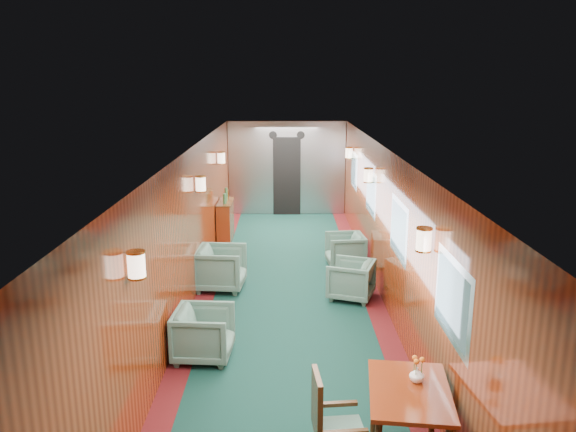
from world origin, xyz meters
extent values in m
plane|color=#0E332A|center=(0.00, 0.00, 0.00)|extent=(12.00, 12.00, 0.00)
cube|color=beige|center=(0.00, 0.00, 2.35)|extent=(3.00, 12.00, 0.10)
cube|color=beige|center=(0.00, 0.00, 2.36)|extent=(1.20, 12.00, 0.06)
cube|color=maroon|center=(0.00, 6.00, 1.20)|extent=(3.00, 0.10, 2.40)
cube|color=maroon|center=(-1.50, 0.00, 1.20)|extent=(0.10, 12.00, 2.40)
cube|color=maroon|center=(1.50, 0.00, 1.20)|extent=(0.10, 12.00, 2.40)
cube|color=#460E10|center=(-1.35, 0.00, 0.00)|extent=(0.30, 12.00, 0.01)
cube|color=#460E10|center=(1.35, 0.00, 0.00)|extent=(0.30, 12.00, 0.01)
cube|color=#A9ABB0|center=(0.00, 5.92, 1.20)|extent=(2.98, 0.12, 2.38)
cube|color=black|center=(0.00, 5.84, 1.00)|extent=(0.70, 0.06, 2.00)
cylinder|color=black|center=(-0.35, 5.85, 2.05)|extent=(0.20, 0.04, 0.20)
cylinder|color=black|center=(0.35, 5.85, 2.05)|extent=(0.20, 0.04, 0.20)
cube|color=silver|center=(1.49, -3.50, 1.45)|extent=(0.02, 1.10, 0.80)
cube|color=#435B65|center=(1.48, -3.50, 1.45)|extent=(0.01, 0.96, 0.66)
cube|color=silver|center=(1.49, -1.00, 1.45)|extent=(0.02, 1.10, 0.80)
cube|color=#435B65|center=(1.48, -1.00, 1.45)|extent=(0.01, 0.96, 0.66)
cube|color=silver|center=(1.49, 1.50, 1.45)|extent=(0.02, 1.10, 0.80)
cube|color=#435B65|center=(1.48, 1.50, 1.45)|extent=(0.01, 0.96, 0.66)
cube|color=silver|center=(1.49, 4.00, 1.45)|extent=(0.02, 1.10, 0.80)
cube|color=#435B65|center=(1.48, 4.00, 1.45)|extent=(0.01, 0.96, 0.66)
cylinder|color=#FFE6C6|center=(-1.40, -3.50, 1.80)|extent=(0.16, 0.16, 0.24)
cylinder|color=#B28832|center=(-1.40, -3.50, 1.68)|extent=(0.17, 0.17, 0.02)
cylinder|color=#FFE6C6|center=(1.40, -2.70, 1.80)|extent=(0.16, 0.16, 0.24)
cylinder|color=#B28832|center=(1.40, -2.70, 1.68)|extent=(0.17, 0.17, 0.02)
cylinder|color=#FFE6C6|center=(-1.40, 0.50, 1.80)|extent=(0.16, 0.16, 0.24)
cylinder|color=#B28832|center=(-1.40, 0.50, 1.68)|extent=(0.17, 0.17, 0.02)
cylinder|color=#FFE6C6|center=(1.40, 1.30, 1.80)|extent=(0.16, 0.16, 0.24)
cylinder|color=#B28832|center=(1.40, 1.30, 1.68)|extent=(0.17, 0.17, 0.02)
cylinder|color=#FFE6C6|center=(-1.40, 3.50, 1.80)|extent=(0.16, 0.16, 0.24)
cylinder|color=#B28832|center=(-1.40, 3.50, 1.68)|extent=(0.17, 0.17, 0.02)
cylinder|color=#FFE6C6|center=(1.40, 4.30, 1.80)|extent=(0.16, 0.16, 0.24)
cylinder|color=#B28832|center=(1.40, 4.30, 1.68)|extent=(0.17, 0.17, 0.02)
cube|color=maroon|center=(1.05, -3.87, 0.74)|extent=(0.83, 1.09, 0.04)
cylinder|color=#3C220D|center=(0.82, -3.40, 0.36)|extent=(0.06, 0.06, 0.72)
cylinder|color=#3C220D|center=(1.39, -3.47, 0.36)|extent=(0.06, 0.06, 0.72)
cube|color=#1B4039|center=(0.43, -4.01, 0.42)|extent=(0.46, 0.46, 0.06)
cube|color=#3C220D|center=(0.22, -4.03, 0.72)|extent=(0.08, 0.39, 0.55)
cube|color=#1B4039|center=(0.24, -4.03, 0.66)|extent=(0.04, 0.29, 0.33)
cube|color=#3C220D|center=(0.45, -4.22, 0.57)|extent=(0.39, 0.08, 0.04)
cube|color=#3C220D|center=(0.41, -3.80, 0.57)|extent=(0.39, 0.08, 0.04)
cube|color=maroon|center=(-1.34, 3.44, 0.43)|extent=(0.29, 0.96, 0.86)
cube|color=#3C220D|center=(-1.33, 3.44, 0.86)|extent=(0.31, 0.98, 0.02)
cylinder|color=#2A5430|center=(-1.32, 3.20, 0.98)|extent=(0.07, 0.07, 0.22)
cylinder|color=#2A5430|center=(-1.32, 3.53, 1.01)|extent=(0.06, 0.06, 0.28)
cylinder|color=#B28832|center=(-1.32, 3.72, 0.96)|extent=(0.08, 0.08, 0.18)
imported|color=white|center=(1.14, -3.75, 0.83)|extent=(0.14, 0.14, 0.14)
imported|color=#1B4039|center=(-1.07, -1.85, 0.33)|extent=(0.76, 0.75, 0.65)
imported|color=#1B4039|center=(-1.12, 0.55, 0.36)|extent=(0.86, 0.84, 0.72)
imported|color=#1B4039|center=(1.00, 0.12, 0.31)|extent=(0.87, 0.86, 0.63)
imported|color=#1B4039|center=(1.07, 1.69, 0.31)|extent=(0.75, 0.73, 0.63)
camera|label=1|loc=(-0.06, -8.32, 3.44)|focal=35.00mm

